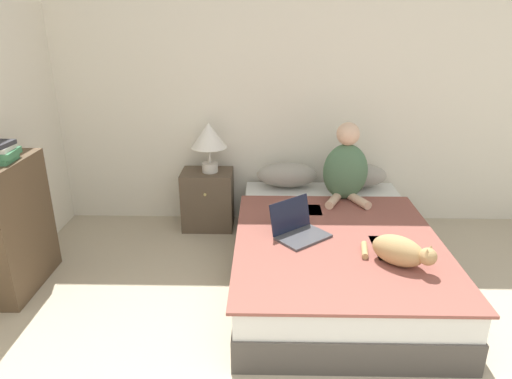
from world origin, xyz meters
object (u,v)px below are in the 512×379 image
(person_sitting, at_px, (346,168))
(laptop_open, at_px, (299,229))
(nightstand, at_px, (208,199))
(table_lamp, at_px, (209,138))
(pillow_far, at_px, (356,175))
(book_stack_top, at_px, (1,153))
(bed, at_px, (333,253))
(bookshelf, at_px, (16,226))
(pillow_near, at_px, (287,175))
(cat_tabby, at_px, (400,251))

(person_sitting, bearing_deg, laptop_open, -121.29)
(nightstand, bearing_deg, table_lamp, -2.37)
(pillow_far, bearing_deg, book_stack_top, -158.06)
(table_lamp, relative_size, book_stack_top, 1.88)
(pillow_far, height_order, laptop_open, laptop_open)
(bed, height_order, nightstand, nightstand)
(table_lamp, height_order, book_stack_top, book_stack_top)
(laptop_open, height_order, bookshelf, bookshelf)
(bookshelf, bearing_deg, book_stack_top, 28.43)
(laptop_open, distance_m, book_stack_top, 2.08)
(person_sitting, distance_m, nightstand, 1.31)
(person_sitting, distance_m, laptop_open, 0.86)
(person_sitting, bearing_deg, pillow_far, 62.90)
(pillow_near, distance_m, table_lamp, 0.78)
(pillow_far, bearing_deg, bookshelf, -158.05)
(bed, xyz_separation_m, pillow_far, (0.31, 0.88, 0.32))
(bed, relative_size, pillow_near, 3.80)
(cat_tabby, xyz_separation_m, table_lamp, (-1.34, 1.39, 0.36))
(laptop_open, distance_m, nightstand, 1.28)
(cat_tabby, bearing_deg, pillow_far, 129.70)
(bed, relative_size, bookshelf, 2.18)
(bed, height_order, laptop_open, laptop_open)
(cat_tabby, relative_size, nightstand, 0.75)
(person_sitting, xyz_separation_m, cat_tabby, (0.17, -1.10, -0.18))
(laptop_open, bearing_deg, nightstand, 87.80)
(laptop_open, xyz_separation_m, bookshelf, (-2.01, -0.03, 0.02))
(bed, relative_size, person_sitting, 3.17)
(bed, height_order, pillow_far, pillow_far)
(pillow_near, bearing_deg, person_sitting, -32.44)
(laptop_open, distance_m, table_lamp, 1.31)
(person_sitting, bearing_deg, bookshelf, -163.02)
(pillow_near, xyz_separation_m, nightstand, (-0.73, -0.01, -0.25))
(laptop_open, bearing_deg, book_stack_top, 141.14)
(nightstand, distance_m, bookshelf, 1.63)
(pillow_far, xyz_separation_m, person_sitting, (-0.15, -0.30, 0.17))
(pillow_far, bearing_deg, nightstand, -179.62)
(pillow_near, xyz_separation_m, pillow_far, (0.63, 0.00, 0.00))
(table_lamp, bearing_deg, bed, -40.77)
(pillow_far, relative_size, bookshelf, 0.57)
(book_stack_top, bearing_deg, person_sitting, 16.95)
(pillow_far, xyz_separation_m, laptop_open, (-0.59, -1.01, -0.06))
(pillow_far, distance_m, laptop_open, 1.17)
(laptop_open, height_order, book_stack_top, book_stack_top)
(table_lamp, distance_m, bookshelf, 1.68)
(pillow_near, xyz_separation_m, laptop_open, (0.04, -1.01, -0.06))
(bed, relative_size, table_lamp, 4.64)
(bookshelf, xyz_separation_m, book_stack_top, (0.00, 0.00, 0.54))
(person_sitting, height_order, nightstand, person_sitting)
(pillow_near, relative_size, book_stack_top, 2.30)
(person_sitting, relative_size, bookshelf, 0.69)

